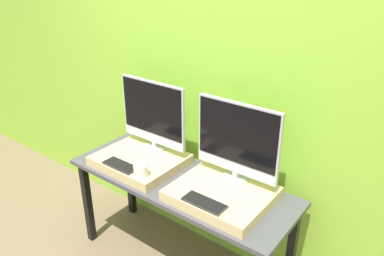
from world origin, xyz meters
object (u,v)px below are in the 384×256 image
Objects in this scene: monitor_left at (153,114)px; mug at (141,170)px; keyboard_left at (121,165)px; monitor_right at (237,141)px; keyboard_right at (204,203)px.

mug is at bearing -60.24° from monitor_left.
keyboard_left is at bearing -90.00° from monitor_left.
monitor_right is at bearing 33.91° from mug.
mug is at bearing -146.09° from monitor_right.
monitor_left is 2.15× the size of keyboard_right.
mug reaches higher than keyboard_left.
monitor_right reaches higher than keyboard_left.
monitor_right is (0.69, 0.34, 0.26)m from keyboard_left.
monitor_left is 2.15× the size of keyboard_left.
mug is 0.50m from keyboard_right.
keyboard_left is 1.00× the size of keyboard_right.
mug reaches higher than keyboard_right.
monitor_left is at bearing 154.10° from keyboard_right.
monitor_left reaches higher than keyboard_right.
keyboard_right is (0.00, -0.34, -0.26)m from monitor_right.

